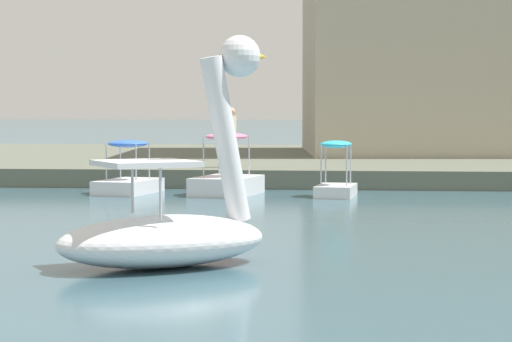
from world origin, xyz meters
name	(u,v)px	position (x,y,z in m)	size (l,w,h in m)	color
shore_bank_far	(314,161)	(0.00, 34.83, 0.27)	(153.43, 21.84, 0.55)	#5B6051
swan_boat	(171,220)	(-0.97, 9.48, 0.67)	(3.50, 3.05, 3.37)	white
pedal_boat_cyan	(336,178)	(1.13, 21.75, 0.47)	(1.13, 1.85, 1.47)	white
pedal_boat_pink	(227,177)	(-1.79, 21.96, 0.47)	(1.87, 2.50, 1.66)	white
pedal_boat_blue	(128,178)	(-4.51, 22.14, 0.41)	(1.65, 2.37, 1.46)	white
person_on_path	(231,135)	(-2.10, 25.42, 1.53)	(0.30, 0.30, 1.80)	#23283D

